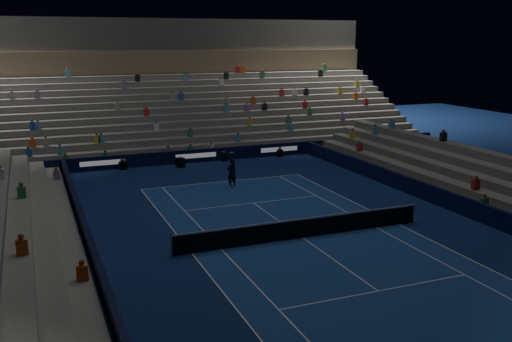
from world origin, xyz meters
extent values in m
plane|color=#0C1E4D|center=(0.00, 0.00, 0.00)|extent=(90.00, 90.00, 0.00)
cube|color=navy|center=(0.00, 0.00, 0.01)|extent=(10.97, 23.77, 0.01)
cube|color=black|center=(0.00, 18.50, 0.50)|extent=(44.00, 0.25, 1.00)
cube|color=black|center=(9.70, 0.00, 0.50)|extent=(0.25, 37.00, 1.00)
cube|color=black|center=(-9.70, 0.00, 0.50)|extent=(0.25, 37.00, 1.00)
cube|color=slate|center=(0.00, 19.50, 0.25)|extent=(44.00, 1.00, 0.50)
cube|color=slate|center=(0.00, 20.50, 0.50)|extent=(44.00, 1.00, 1.00)
cube|color=slate|center=(0.00, 21.50, 0.75)|extent=(44.00, 1.00, 1.50)
cube|color=slate|center=(0.00, 22.50, 1.00)|extent=(44.00, 1.00, 2.00)
cube|color=slate|center=(0.00, 23.50, 1.25)|extent=(44.00, 1.00, 2.50)
cube|color=slate|center=(0.00, 24.50, 1.50)|extent=(44.00, 1.00, 3.00)
cube|color=slate|center=(0.00, 25.50, 1.75)|extent=(44.00, 1.00, 3.50)
cube|color=slate|center=(0.00, 26.50, 2.00)|extent=(44.00, 1.00, 4.00)
cube|color=slate|center=(0.00, 27.50, 2.25)|extent=(44.00, 1.00, 4.50)
cube|color=slate|center=(0.00, 28.50, 2.50)|extent=(44.00, 1.00, 5.00)
cube|color=slate|center=(0.00, 29.50, 2.75)|extent=(44.00, 1.00, 5.50)
cube|color=slate|center=(0.00, 30.50, 3.00)|extent=(44.00, 1.00, 6.00)
cube|color=#7B684C|center=(0.00, 31.60, 7.10)|extent=(44.00, 0.60, 2.20)
cube|color=#42423F|center=(0.00, 33.00, 9.70)|extent=(44.00, 2.40, 3.00)
cube|color=#62625E|center=(10.50, 0.00, 0.25)|extent=(1.00, 37.00, 0.50)
cube|color=#62625E|center=(11.50, 0.00, 0.50)|extent=(1.00, 37.00, 1.00)
cube|color=#62625E|center=(12.50, 0.00, 0.75)|extent=(1.00, 37.00, 1.50)
cube|color=slate|center=(-10.50, 0.00, 0.25)|extent=(1.00, 37.00, 0.50)
cube|color=slate|center=(-11.50, 0.00, 0.50)|extent=(1.00, 37.00, 1.00)
cube|color=slate|center=(-12.50, 0.00, 0.75)|extent=(1.00, 37.00, 1.50)
cylinder|color=#B2B2B7|center=(-6.40, 0.00, 0.55)|extent=(0.10, 0.10, 1.10)
cylinder|color=#B2B2B7|center=(6.40, 0.00, 0.55)|extent=(0.10, 0.10, 1.10)
cube|color=black|center=(0.00, 0.00, 0.45)|extent=(12.80, 0.03, 0.90)
cube|color=white|center=(0.00, 0.00, 0.94)|extent=(12.80, 0.04, 0.08)
imported|color=black|center=(0.03, 10.22, 0.96)|extent=(0.80, 0.64, 1.91)
cube|color=black|center=(-1.51, 17.31, 0.34)|extent=(0.61, 0.71, 0.69)
cylinder|color=black|center=(-1.51, 16.82, 0.55)|extent=(0.21, 0.37, 0.16)
camera|label=1|loc=(-11.75, -23.25, 9.31)|focal=40.15mm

